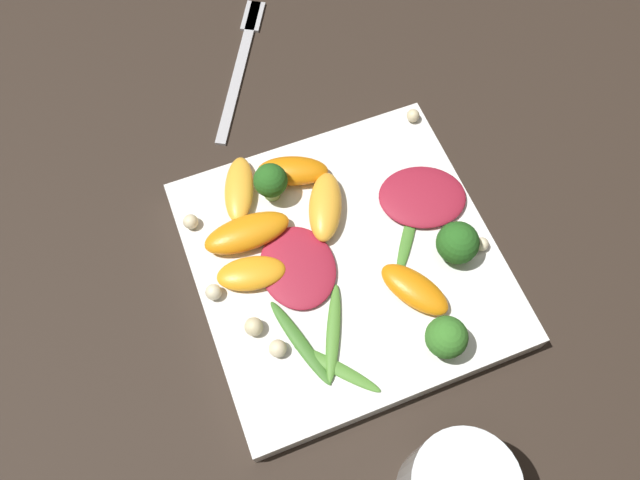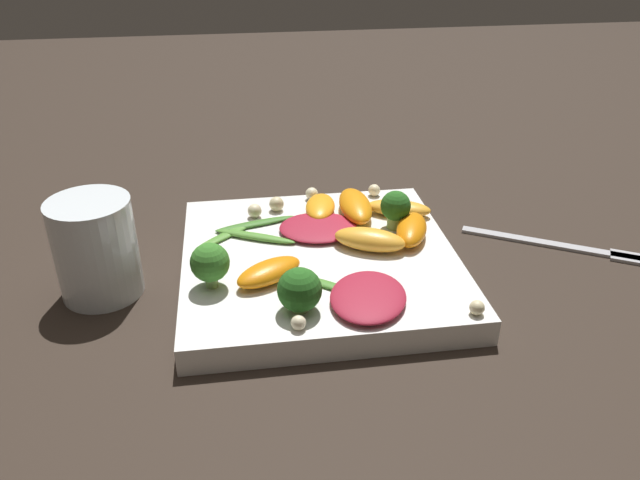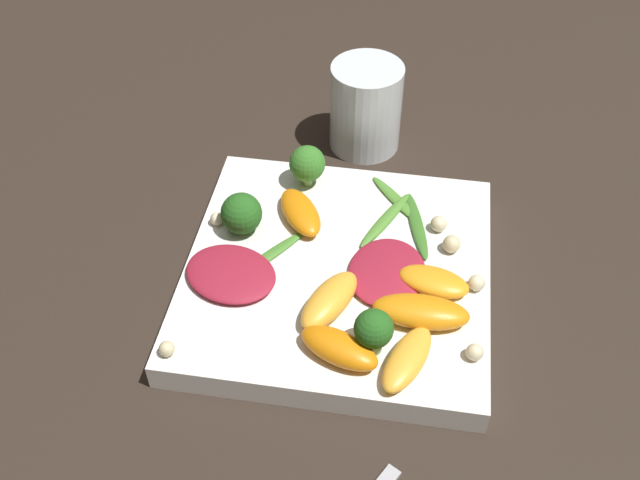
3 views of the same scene
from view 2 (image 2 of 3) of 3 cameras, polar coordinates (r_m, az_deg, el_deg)
ground_plane at (r=0.62m, az=-0.06°, el=-3.16°), size 2.40×2.40×0.00m
plate at (r=0.61m, az=-0.06°, el=-2.17°), size 0.26×0.26×0.03m
drinking_glass at (r=0.60m, az=-19.84°, el=-0.81°), size 0.07×0.07×0.09m
fork at (r=0.71m, az=22.47°, el=-0.63°), size 0.18×0.11×0.01m
radicchio_leaf_0 at (r=0.53m, az=4.43°, el=-5.19°), size 0.09×0.10×0.01m
radicchio_leaf_1 at (r=0.64m, az=-0.16°, el=1.16°), size 0.09×0.07×0.01m
orange_segment_0 at (r=0.68m, az=0.02°, el=3.05°), size 0.04×0.07×0.02m
orange_segment_1 at (r=0.63m, az=8.38°, el=0.96°), size 0.05×0.07×0.02m
orange_segment_2 at (r=0.61m, az=4.51°, el=0.17°), size 0.08×0.06×0.02m
orange_segment_3 at (r=0.68m, az=7.21°, el=2.90°), size 0.07×0.05×0.02m
orange_segment_4 at (r=0.56m, az=-4.69°, el=-2.93°), size 0.07×0.06×0.02m
orange_segment_5 at (r=0.67m, az=3.25°, el=3.14°), size 0.03×0.08×0.02m
broccoli_floret_0 at (r=0.55m, az=-10.03°, el=-2.09°), size 0.03×0.03×0.04m
broccoli_floret_1 at (r=0.52m, az=-1.88°, el=-4.62°), size 0.04×0.04×0.04m
broccoli_floret_2 at (r=0.64m, az=6.92°, el=2.96°), size 0.03×0.03×0.04m
arugula_sprig_0 at (r=0.55m, az=0.47°, el=-4.18°), size 0.07×0.06×0.00m
arugula_sprig_1 at (r=0.64m, az=-8.61°, el=0.43°), size 0.07×0.06×0.00m
arugula_sprig_2 at (r=0.66m, az=-5.90°, el=1.50°), size 0.09×0.03×0.00m
arugula_sprig_3 at (r=0.63m, az=-5.95°, el=0.33°), size 0.08×0.05×0.01m
macadamia_nut_0 at (r=0.50m, az=-1.98°, el=-7.55°), size 0.01×0.01×0.01m
macadamia_nut_1 at (r=0.67m, az=-6.00°, el=2.66°), size 0.02×0.02×0.02m
macadamia_nut_2 at (r=0.53m, az=14.16°, el=-6.02°), size 0.01×0.01×0.01m
macadamia_nut_3 at (r=0.72m, az=4.98°, el=4.56°), size 0.01×0.01×0.01m
macadamia_nut_4 at (r=0.68m, az=-4.00°, el=3.31°), size 0.02×0.02×0.02m
macadamia_nut_5 at (r=0.71m, az=-0.76°, el=4.26°), size 0.01×0.01×0.01m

